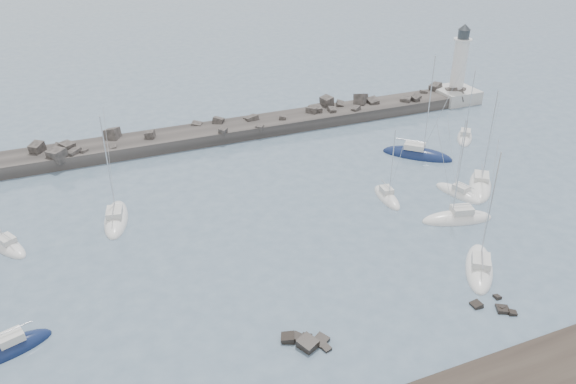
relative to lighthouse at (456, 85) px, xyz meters
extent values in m
plane|color=slate|center=(-47.00, -38.00, -3.09)|extent=(400.00, 400.00, 0.00)
cube|color=black|center=(-52.26, -45.68, -2.98)|extent=(1.63, 1.48, 1.12)
cube|color=black|center=(-51.05, -47.05, -2.93)|extent=(1.99, 2.12, 1.57)
cube|color=black|center=(-51.58, -45.93, -2.94)|extent=(1.25, 1.32, 0.98)
cube|color=black|center=(-50.77, -46.21, -2.93)|extent=(1.15, 1.20, 0.72)
cube|color=black|center=(-49.77, -46.89, -3.12)|extent=(1.81, 1.72, 0.88)
cube|color=black|center=(-49.68, -47.90, -3.11)|extent=(0.91, 0.95, 0.76)
cube|color=black|center=(-32.40, -49.73, -3.19)|extent=(1.65, 1.67, 0.93)
cube|color=black|center=(-32.36, -49.50, -3.12)|extent=(0.85, 0.85, 0.79)
cube|color=black|center=(-31.64, -48.13, -3.19)|extent=(0.70, 0.87, 0.88)
cube|color=black|center=(-31.93, -50.47, -3.04)|extent=(1.00, 0.95, 0.64)
cube|color=black|center=(-34.20, -48.30, -3.17)|extent=(1.10, 1.12, 1.04)
cube|color=#302C2A|center=(-54.50, 0.00, -2.89)|extent=(115.00, 6.00, 3.20)
cube|color=#302C2A|center=(-25.05, 2.31, -0.73)|extent=(2.40, 2.52, 2.31)
cube|color=#302C2A|center=(-17.10, 1.96, -1.58)|extent=(2.13, 2.08, 1.14)
cube|color=#302C2A|center=(-55.38, 0.56, -1.06)|extent=(1.64, 1.58, 1.15)
cube|color=#302C2A|center=(-44.45, 1.85, -1.21)|extent=(2.41, 2.21, 1.89)
cube|color=#302C2A|center=(-21.52, -1.60, -1.19)|extent=(1.88, 1.55, 1.38)
cube|color=#302C2A|center=(-68.37, 2.24, -1.62)|extent=(1.48, 1.49, 1.30)
cube|color=#302C2A|center=(-25.59, -0.74, -1.05)|extent=(1.38, 1.55, 1.27)
cube|color=#302C2A|center=(-9.36, -0.10, -1.50)|extent=(1.17, 1.55, 1.26)
cube|color=#302C2A|center=(0.38, -1.05, -1.29)|extent=(2.28, 2.06, 1.88)
cube|color=#302C2A|center=(-2.86, 2.17, -0.87)|extent=(2.66, 2.27, 1.99)
cube|color=#302C2A|center=(-28.73, 0.30, -0.93)|extent=(2.30, 2.38, 1.16)
cube|color=#302C2A|center=(-60.66, 1.92, -0.77)|extent=(2.80, 3.05, 2.43)
cube|color=#302C2A|center=(-9.66, -1.48, -0.97)|extent=(1.64, 1.66, 1.77)
cube|color=#302C2A|center=(-28.09, 0.36, -1.06)|extent=(2.23, 2.16, 1.92)
cube|color=#302C2A|center=(-44.96, -2.54, -1.06)|extent=(1.53, 1.68, 1.34)
cube|color=#302C2A|center=(-0.92, -2.57, -1.52)|extent=(2.33, 2.11, 1.75)
cube|color=#302C2A|center=(-47.82, 2.39, -1.52)|extent=(2.05, 2.03, 1.36)
cube|color=#302C2A|center=(-39.10, 1.15, -1.37)|extent=(2.28, 2.36, 1.85)
cube|color=#302C2A|center=(-22.99, 1.51, -1.21)|extent=(1.80, 2.03, 1.70)
cube|color=#302C2A|center=(-71.10, 0.79, -0.75)|extent=(2.46, 2.62, 1.83)
cube|color=#302C2A|center=(-34.47, -0.78, -1.06)|extent=(1.48, 1.39, 0.89)
cube|color=#302C2A|center=(-39.04, -2.50, -1.41)|extent=(1.62, 1.62, 0.78)
cube|color=#302C2A|center=(-67.21, -0.01, -0.97)|extent=(2.56, 2.53, 1.62)
cube|color=#302C2A|center=(-8.37, -0.24, -1.05)|extent=(1.46, 1.40, 1.19)
cube|color=#302C2A|center=(-1.06, -0.11, -1.14)|extent=(2.63, 2.66, 2.04)
cube|color=#302C2A|center=(-11.15, -0.86, -1.28)|extent=(2.78, 2.71, 1.42)
cube|color=#302C2A|center=(-66.50, -1.67, -1.26)|extent=(2.58, 2.45, 1.33)
cube|color=#302C2A|center=(-55.52, -0.22, -0.89)|extent=(1.90, 1.79, 1.38)
cube|color=#302C2A|center=(-2.78, 2.17, -1.29)|extent=(1.47, 1.40, 1.07)
cube|color=#302C2A|center=(-19.03, 1.26, -0.69)|extent=(3.16, 3.36, 2.79)
cube|color=#302C2A|center=(-68.62, -2.12, -1.05)|extent=(3.16, 3.06, 2.09)
cube|color=#302C2A|center=(-61.04, -1.73, -1.55)|extent=(1.13, 1.10, 1.22)
cube|color=#302C2A|center=(-5.84, 1.61, -1.29)|extent=(1.78, 1.62, 1.09)
cube|color=#302C2A|center=(-17.12, 0.45, -1.31)|extent=(1.92, 2.20, 2.08)
cube|color=#302C2A|center=(-65.19, -1.69, -1.50)|extent=(1.59, 1.73, 1.23)
cube|color=#AAAAA5|center=(0.00, 0.00, -2.29)|extent=(7.00, 7.00, 3.00)
cylinder|color=white|center=(0.00, 0.00, 3.71)|extent=(2.50, 2.50, 9.00)
cylinder|color=white|center=(0.00, 0.00, 8.13)|extent=(3.20, 3.20, 0.25)
cylinder|color=#31373B|center=(0.00, 0.00, 9.01)|extent=(2.00, 2.00, 1.60)
cone|color=#31373B|center=(0.00, 0.00, 10.31)|extent=(2.20, 2.20, 1.00)
ellipsoid|color=white|center=(-75.05, -20.57, -3.04)|extent=(5.26, 7.26, 1.86)
cube|color=silver|center=(-74.88, -20.88, -1.95)|extent=(2.19, 2.41, 0.61)
cylinder|color=silver|center=(-74.65, -21.32, -1.38)|extent=(1.41, 2.53, 0.09)
ellipsoid|color=#101D44|center=(-74.53, -37.78, -3.04)|extent=(7.47, 4.34, 2.09)
cube|color=silver|center=(-74.19, -37.67, -1.78)|extent=(2.35, 1.99, 0.74)
cylinder|color=silver|center=(-73.72, -37.51, -1.09)|extent=(2.74, 1.00, 0.11)
ellipsoid|color=white|center=(-63.29, -19.46, -3.04)|extent=(4.40, 9.05, 2.25)
cube|color=silver|center=(-63.38, -19.89, -1.72)|extent=(2.21, 2.74, 0.73)
cylinder|color=silver|center=(-63.15, -18.78, 3.78)|extent=(0.13, 0.13, 11.72)
cylinder|color=silver|center=(-63.51, -20.49, -1.04)|extent=(0.81, 3.42, 0.10)
ellipsoid|color=white|center=(-31.03, -27.21, -3.04)|extent=(2.78, 6.63, 1.79)
cube|color=silver|center=(-30.99, -26.89, -1.97)|extent=(1.51, 1.95, 0.61)
cylinder|color=silver|center=(-31.10, -27.72, 2.06)|extent=(0.11, 0.11, 8.68)
cylinder|color=silver|center=(-30.94, -26.44, -1.40)|extent=(0.41, 2.56, 0.09)
ellipsoid|color=white|center=(-30.22, -43.76, -3.04)|extent=(7.57, 8.62, 2.27)
cube|color=silver|center=(-30.49, -44.11, -1.71)|extent=(2.92, 3.04, 0.73)
cylinder|color=silver|center=(-29.78, -43.21, 3.87)|extent=(0.13, 0.13, 11.89)
cylinder|color=silver|center=(-30.87, -44.60, -1.03)|extent=(2.25, 2.84, 0.10)
ellipsoid|color=#101D44|center=(-20.18, -17.87, -3.04)|extent=(9.48, 9.33, 2.55)
cube|color=silver|center=(-20.55, -17.51, -1.56)|extent=(3.46, 3.45, 0.80)
cylinder|color=silver|center=(-19.60, -18.43, 4.89)|extent=(0.14, 0.14, 13.70)
cylinder|color=silver|center=(-21.06, -17.02, -0.81)|extent=(3.00, 2.91, 0.11)
ellipsoid|color=white|center=(-26.16, -34.89, -3.04)|extent=(8.97, 4.74, 2.27)
cube|color=silver|center=(-25.75, -35.00, -1.71)|extent=(2.76, 2.28, 0.75)
cylinder|color=silver|center=(-26.82, -34.72, 3.71)|extent=(0.13, 0.13, 11.58)
cylinder|color=silver|center=(-25.17, -35.15, -1.01)|extent=(3.35, 0.97, 0.11)
ellipsoid|color=white|center=(-22.08, -29.75, -3.04)|extent=(3.86, 7.07, 1.83)
cube|color=silver|center=(-21.98, -30.08, -1.95)|extent=(1.83, 2.19, 0.62)
cylinder|color=silver|center=(-22.22, -29.23, 2.30)|extent=(0.11, 0.11, 9.13)
cylinder|color=silver|center=(-21.85, -30.53, -1.38)|extent=(0.82, 2.63, 0.09)
ellipsoid|color=white|center=(-18.06, -29.17, -3.04)|extent=(7.94, 8.90, 2.17)
cube|color=silver|center=(-17.77, -28.81, -1.79)|extent=(3.04, 3.15, 0.65)
cylinder|color=silver|center=(-18.52, -29.74, 4.05)|extent=(0.11, 0.11, 12.34)
cylinder|color=silver|center=(-17.37, -28.31, -1.19)|extent=(2.37, 2.91, 0.09)
ellipsoid|color=white|center=(-9.58, -15.20, -3.04)|extent=(6.37, 6.96, 1.98)
cube|color=silver|center=(-9.81, -15.48, -1.86)|extent=(2.42, 2.48, 0.67)
cylinder|color=silver|center=(-9.21, -14.76, 2.67)|extent=(0.12, 0.12, 9.75)
cylinder|color=silver|center=(-10.14, -15.87, -1.24)|extent=(1.94, 2.27, 0.10)
camera|label=1|loc=(-66.39, -79.41, 31.36)|focal=35.00mm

